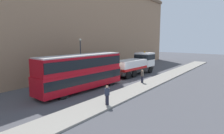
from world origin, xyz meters
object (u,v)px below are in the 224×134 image
at_px(pedestrian_onlooker, 107,95).
at_px(street_lamp, 81,55).
at_px(double_decker_bus, 82,71).
at_px(pedestrian_bystander, 142,76).
at_px(recovery_tow_truck, 136,64).

height_order(pedestrian_onlooker, street_lamp, street_lamp).
bearing_deg(street_lamp, double_decker_bus, -133.24).
relative_size(double_decker_bus, pedestrian_bystander, 6.52).
relative_size(pedestrian_onlooker, pedestrian_bystander, 1.00).
relative_size(recovery_tow_truck, double_decker_bus, 0.92).
bearing_deg(double_decker_bus, recovery_tow_truck, 2.95).
bearing_deg(street_lamp, recovery_tow_truck, -31.00).
relative_size(double_decker_bus, pedestrian_onlooker, 6.52).
relative_size(recovery_tow_truck, pedestrian_onlooker, 5.97).
xyz_separation_m(recovery_tow_truck, street_lamp, (-7.77, 4.67, 1.71)).
bearing_deg(street_lamp, pedestrian_onlooker, -123.72).
height_order(recovery_tow_truck, pedestrian_onlooker, recovery_tow_truck).
distance_m(pedestrian_onlooker, street_lamp, 12.47).
relative_size(pedestrian_bystander, street_lamp, 0.29).
bearing_deg(recovery_tow_truck, pedestrian_onlooker, -156.24).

